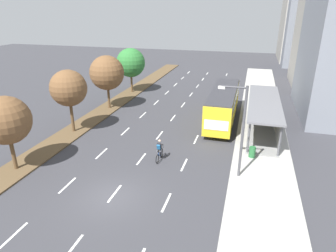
{
  "coord_description": "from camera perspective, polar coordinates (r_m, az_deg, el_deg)",
  "views": [
    {
      "loc": [
        7.74,
        -14.25,
        11.19
      ],
      "look_at": [
        0.94,
        9.81,
        1.2
      ],
      "focal_mm": 31.69,
      "sensor_mm": 36.0,
      "label": 1
    }
  ],
  "objects": [
    {
      "name": "ground_plane",
      "position": [
        19.7,
        -10.74,
        -13.27
      ],
      "size": [
        140.0,
        140.0,
        0.0
      ],
      "primitive_type": "plane",
      "color": "#38383D"
    },
    {
      "name": "median_strip",
      "position": [
        39.42,
        -8.97,
        5.12
      ],
      "size": [
        2.6,
        52.0,
        0.12
      ],
      "primitive_type": "cube",
      "color": "brown",
      "rests_on": "ground"
    },
    {
      "name": "sidewalk_right",
      "position": [
        36.04,
        17.41,
        2.79
      ],
      "size": [
        4.5,
        52.0,
        0.15
      ],
      "primitive_type": "cube",
      "color": "#ADAAA3",
      "rests_on": "ground"
    },
    {
      "name": "lane_divider_left",
      "position": [
        35.55,
        -3.49,
        3.41
      ],
      "size": [
        0.14,
        46.15,
        0.01
      ],
      "color": "white",
      "rests_on": "ground"
    },
    {
      "name": "lane_divider_center",
      "position": [
        34.61,
        2.0,
        2.91
      ],
      "size": [
        0.14,
        46.15,
        0.01
      ],
      "color": "white",
      "rests_on": "ground"
    },
    {
      "name": "lane_divider_right",
      "position": [
        34.0,
        7.74,
        2.37
      ],
      "size": [
        0.14,
        46.15,
        0.01
      ],
      "color": "white",
      "rests_on": "ground"
    },
    {
      "name": "bus_shelter",
      "position": [
        29.86,
        18.41,
        2.44
      ],
      "size": [
        2.9,
        12.32,
        2.86
      ],
      "color": "gray",
      "rests_on": "sidewalk_right"
    },
    {
      "name": "bus",
      "position": [
        31.36,
        10.57,
        4.5
      ],
      "size": [
        2.54,
        11.29,
        3.37
      ],
      "color": "yellow",
      "rests_on": "ground"
    },
    {
      "name": "cyclist",
      "position": [
        23.25,
        -1.68,
        -4.8
      ],
      "size": [
        0.46,
        1.82,
        1.71
      ],
      "color": "black",
      "rests_on": "ground"
    },
    {
      "name": "median_tree_nearest",
      "position": [
        23.46,
        -28.71,
        0.93
      ],
      "size": [
        3.43,
        3.43,
        5.52
      ],
      "color": "brown",
      "rests_on": "median_strip"
    },
    {
      "name": "median_tree_second",
      "position": [
        28.79,
        -18.6,
        6.89
      ],
      "size": [
        3.37,
        3.37,
        5.92
      ],
      "color": "brown",
      "rests_on": "median_strip"
    },
    {
      "name": "median_tree_third",
      "position": [
        35.04,
        -11.68,
        9.97
      ],
      "size": [
        3.93,
        3.93,
        6.13
      ],
      "color": "brown",
      "rests_on": "median_strip"
    },
    {
      "name": "median_tree_fourth",
      "position": [
        41.81,
        -7.19,
        11.97
      ],
      "size": [
        3.94,
        3.94,
        6.04
      ],
      "color": "brown",
      "rests_on": "median_strip"
    },
    {
      "name": "streetlight",
      "position": [
        20.22,
        13.78,
        -0.04
      ],
      "size": [
        1.91,
        0.24,
        6.5
      ],
      "color": "#4C4C51",
      "rests_on": "sidewalk_right"
    },
    {
      "name": "trash_bin",
      "position": [
        24.47,
        15.89,
        -4.83
      ],
      "size": [
        0.52,
        0.52,
        0.85
      ],
      "primitive_type": "cylinder",
      "color": "#286B38",
      "rests_on": "sidewalk_right"
    },
    {
      "name": "building_far_right",
      "position": [
        67.69,
        25.02,
        17.88
      ],
      "size": [
        7.26,
        8.47,
        17.63
      ],
      "primitive_type": "cube",
      "color": "gray",
      "rests_on": "ground"
    }
  ]
}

